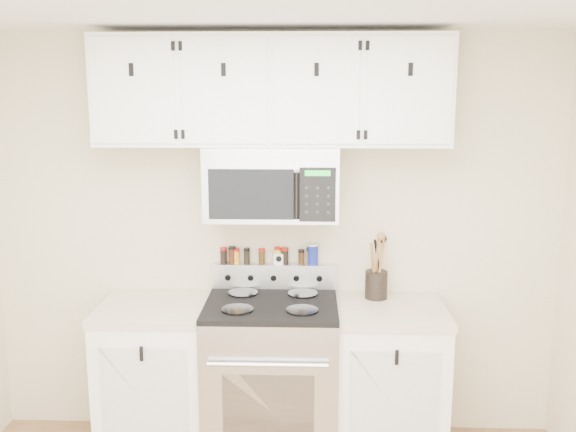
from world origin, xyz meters
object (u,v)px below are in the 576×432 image
object	(u,v)px
microwave	(272,182)
utensil_crock	(376,282)
range	(272,377)
salt_canister	(312,254)

from	to	relation	value
microwave	utensil_crock	distance (m)	0.87
utensil_crock	microwave	bearing A→B (deg)	-174.95
range	salt_canister	bearing A→B (deg)	49.91
microwave	salt_canister	distance (m)	0.55
salt_canister	range	bearing A→B (deg)	-130.09
microwave	salt_canister	world-z (taller)	microwave
range	salt_canister	size ratio (longest dim) A/B	8.60
salt_canister	utensil_crock	bearing A→B (deg)	-14.69
microwave	utensil_crock	size ratio (longest dim) A/B	1.95
range	microwave	distance (m)	1.15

